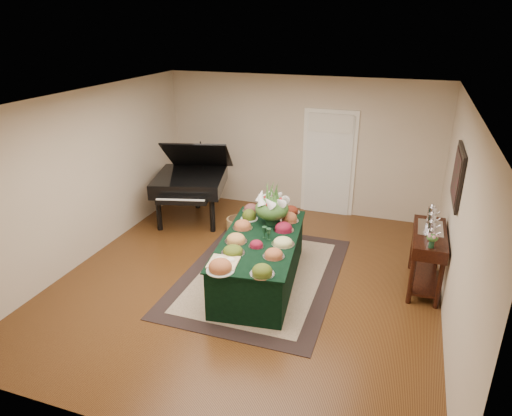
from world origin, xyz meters
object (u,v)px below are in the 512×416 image
(grand_piano, at_px, (191,181))
(buffet_table, at_px, (260,260))
(floral_centerpiece, at_px, (272,205))
(mahogany_sideboard, at_px, (428,245))

(grand_piano, bearing_deg, buffet_table, -41.93)
(floral_centerpiece, relative_size, grand_piano, 0.30)
(floral_centerpiece, bearing_deg, mahogany_sideboard, 3.23)
(buffet_table, relative_size, mahogany_sideboard, 1.97)
(buffet_table, distance_m, grand_piano, 2.74)
(mahogany_sideboard, bearing_deg, floral_centerpiece, -176.77)
(buffet_table, xyz_separation_m, floral_centerpiece, (0.01, 0.54, 0.68))
(floral_centerpiece, bearing_deg, buffet_table, -90.91)
(grand_piano, bearing_deg, mahogany_sideboard, -14.68)
(floral_centerpiece, xyz_separation_m, grand_piano, (-2.02, 1.26, -0.26))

